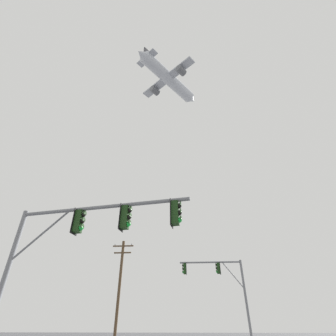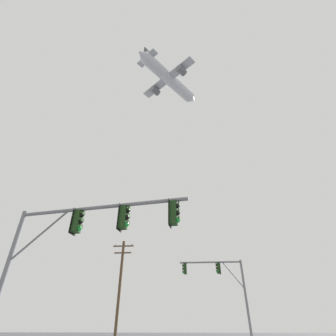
{
  "view_description": "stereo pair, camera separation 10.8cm",
  "coord_description": "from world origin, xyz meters",
  "px_view_note": "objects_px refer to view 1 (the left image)",
  "views": [
    {
      "loc": [
        0.65,
        -3.15,
        1.68
      ],
      "look_at": [
        -1.02,
        18.7,
        15.57
      ],
      "focal_mm": 26.63,
      "sensor_mm": 36.0,
      "label": 1
    },
    {
      "loc": [
        0.76,
        -3.14,
        1.68
      ],
      "look_at": [
        -1.02,
        18.7,
        15.57
      ],
      "focal_mm": 26.63,
      "sensor_mm": 36.0,
      "label": 2
    }
  ],
  "objects_px": {
    "utility_pole": "(119,286)",
    "signal_pole_near": "(82,236)",
    "signal_pole_far": "(222,281)",
    "airplane": "(169,79)"
  },
  "relations": [
    {
      "from": "signal_pole_near",
      "to": "signal_pole_far",
      "type": "bearing_deg",
      "value": 64.57
    },
    {
      "from": "utility_pole",
      "to": "airplane",
      "type": "distance_m",
      "value": 50.36
    },
    {
      "from": "signal_pole_near",
      "to": "signal_pole_far",
      "type": "xyz_separation_m",
      "value": [
        6.98,
        14.69,
        0.37
      ]
    },
    {
      "from": "utility_pole",
      "to": "signal_pole_near",
      "type": "bearing_deg",
      "value": -80.96
    },
    {
      "from": "signal_pole_far",
      "to": "utility_pole",
      "type": "height_order",
      "value": "utility_pole"
    },
    {
      "from": "signal_pole_far",
      "to": "signal_pole_near",
      "type": "bearing_deg",
      "value": -115.43
    },
    {
      "from": "utility_pole",
      "to": "airplane",
      "type": "relative_size",
      "value": 0.54
    },
    {
      "from": "signal_pole_near",
      "to": "signal_pole_far",
      "type": "relative_size",
      "value": 1.08
    },
    {
      "from": "signal_pole_far",
      "to": "utility_pole",
      "type": "distance_m",
      "value": 10.01
    },
    {
      "from": "signal_pole_near",
      "to": "airplane",
      "type": "height_order",
      "value": "airplane"
    }
  ]
}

